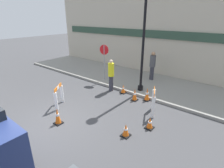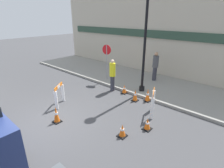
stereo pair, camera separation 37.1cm
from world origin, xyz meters
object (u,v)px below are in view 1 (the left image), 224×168
at_px(streetlamp_post, 145,23).
at_px(stop_sign, 104,57).
at_px(person_worker, 111,74).
at_px(person_pedestrian, 152,65).

xyz_separation_m(streetlamp_post, stop_sign, (-2.69, 0.11, -2.02)).
bearing_deg(person_worker, streetlamp_post, 89.02).
distance_m(stop_sign, person_worker, 1.71).
relative_size(streetlamp_post, person_worker, 3.07).
bearing_deg(person_pedestrian, stop_sign, 60.92).
distance_m(streetlamp_post, person_pedestrian, 3.20).
height_order(stop_sign, person_pedestrian, stop_sign).
xyz_separation_m(stop_sign, person_pedestrian, (2.37, 1.83, -0.51)).
xyz_separation_m(streetlamp_post, person_pedestrian, (-0.32, 1.94, -2.53)).
bearing_deg(stop_sign, person_worker, 132.46).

